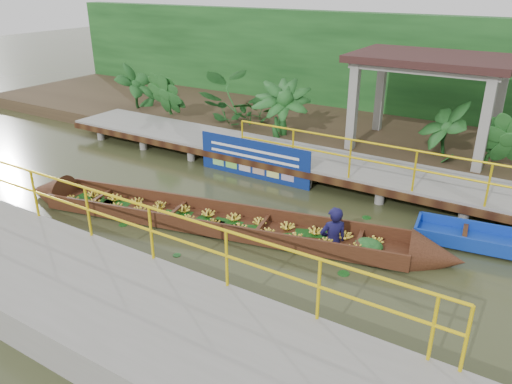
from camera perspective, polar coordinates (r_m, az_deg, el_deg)
The scene contains 9 objects.
ground at distance 11.91m, azimuth -4.27°, elevation -2.72°, with size 80.00×80.00×0.00m, color #2B2F17.
land_strip at distance 18.01m, azimuth 9.94°, elevation 6.97°, with size 30.00×8.00×0.45m, color #332619.
far_dock at distance 14.40m, azimuth 3.78°, elevation 4.11°, with size 16.00×2.06×1.66m.
near_dock at distance 8.53m, azimuth -15.78°, elevation -13.03°, with size 18.00×2.40×1.73m.
pavilion at distance 15.44m, azimuth 19.40°, elevation 13.17°, with size 4.40×3.00×3.00m.
foliage_backdrop at distance 19.91m, azimuth 13.17°, elevation 13.54°, with size 30.00×0.80×4.00m, color #123B15.
vendor_boat at distance 11.21m, azimuth -3.13°, elevation -3.24°, with size 10.51×3.19×2.09m.
blue_banner at distance 13.89m, azimuth -0.29°, elevation 3.76°, with size 3.51×0.04×1.10m.
tropical_plants at distance 16.44m, azimuth 2.25°, elevation 9.69°, with size 14.40×1.40×1.75m.
Camera 1 is at (6.39, -8.57, 5.26)m, focal length 35.00 mm.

